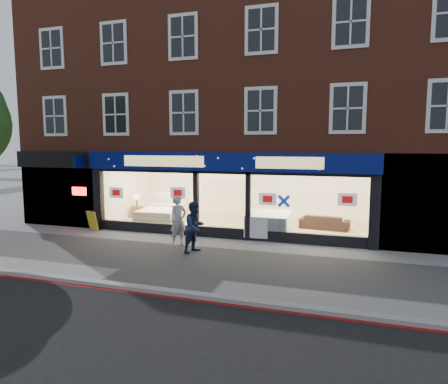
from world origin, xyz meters
The scene contains 12 objects.
ground centered at (0.00, 0.00, 0.00)m, with size 120.00×120.00×0.00m, color gray.
kerb_line centered at (0.00, -3.10, 0.01)m, with size 60.00×0.10×0.01m, color #8C0A07.
kerb_stone centered at (0.00, -2.90, 0.06)m, with size 60.00×0.25×0.12m, color gray.
showroom_floor centered at (0.00, 5.25, 0.05)m, with size 11.00×4.50×0.10m, color tan.
building centered at (-0.02, 6.93, 6.67)m, with size 19.00×8.26×10.30m.
display_bed centered at (-3.36, 4.72, 0.45)m, with size 1.96×2.32×1.26m.
bedside_table centered at (-5.04, 5.38, 0.38)m, with size 0.45×0.45×0.55m, color brown.
mattress_stack centered at (1.66, 4.00, 0.50)m, with size 1.70×2.11×0.80m.
sofa centered at (3.70, 5.50, 0.39)m, with size 1.99×0.78×0.58m, color black.
a_board centered at (-5.53, 2.70, 0.42)m, with size 0.55×0.35×0.84m, color gold.
pedestrian_grey centered at (-1.10, 1.45, 0.90)m, with size 0.66×0.43×1.81m, color #B3B6BB.
pedestrian_blue centered at (-0.22, 0.83, 0.85)m, with size 0.83×0.65×1.71m, color #1A264B.
Camera 1 is at (4.72, -11.31, 3.59)m, focal length 32.00 mm.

